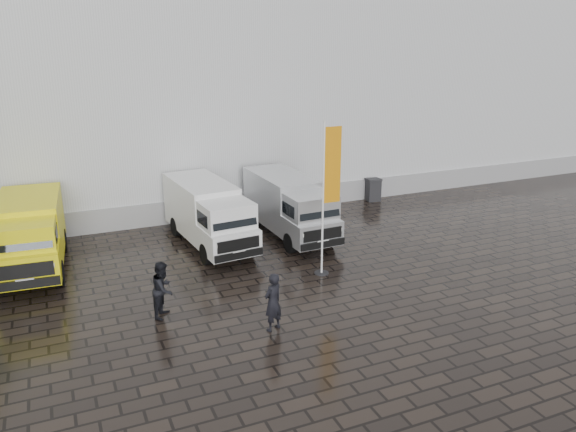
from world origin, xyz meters
name	(u,v)px	position (x,y,z in m)	size (l,w,h in m)	color
ground	(317,280)	(0.00, 0.00, 0.00)	(120.00, 120.00, 0.00)	black
exhibition_hall	(226,70)	(2.00, 16.00, 6.00)	(44.00, 16.00, 12.00)	silver
hall_plinth	(281,199)	(2.00, 7.95, 0.50)	(44.00, 0.15, 1.00)	gray
van_yellow	(30,237)	(-8.77, 4.77, 1.23)	(2.05, 5.34, 2.46)	yellow
van_white	(209,216)	(-2.39, 4.70, 1.21)	(1.87, 5.60, 2.43)	white
van_silver	(290,207)	(0.95, 4.49, 1.21)	(1.86, 5.57, 2.41)	silver
flagpole	(328,190)	(0.60, 0.45, 2.99)	(0.88, 0.50, 5.32)	black
wheelie_bin	(373,190)	(6.82, 7.55, 0.56)	(0.68, 0.68, 1.13)	black
person_front	(273,302)	(-2.59, -2.51, 0.86)	(0.62, 0.41, 1.71)	black
person_tent	(163,289)	(-5.22, -0.46, 0.85)	(0.83, 0.65, 1.70)	black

